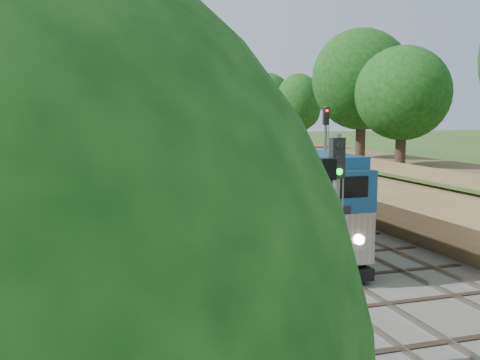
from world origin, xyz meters
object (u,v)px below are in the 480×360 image
object	(u,v)px
signal_platform	(336,224)
signal_farside	(325,147)
signal_gantry	(170,125)
lamppost_mid	(325,285)
lamppost_far	(223,214)
train	(149,146)

from	to	relation	value
signal_platform	signal_farside	world-z (taller)	signal_farside
signal_gantry	lamppost_mid	size ratio (longest dim) A/B	1.71
lamppost_far	signal_farside	xyz separation A→B (m)	(9.66, 11.29, 1.59)
signal_gantry	train	xyz separation A→B (m)	(-2.47, 0.60, -2.56)
signal_gantry	signal_platform	size ratio (longest dim) A/B	1.56
lamppost_far	signal_platform	xyz separation A→B (m)	(0.56, -7.75, 1.15)
train	signal_farside	world-z (taller)	signal_farside
train	lamppost_mid	bearing A→B (deg)	-93.74
train	lamppost_far	xyz separation A→B (m)	(-3.46, -46.35, 0.27)
signal_platform	train	bearing A→B (deg)	86.93
lamppost_far	lamppost_mid	bearing A→B (deg)	-90.91
signal_platform	lamppost_mid	bearing A→B (deg)	-127.21
signal_farside	lamppost_mid	bearing A→B (deg)	-116.15
lamppost_mid	signal_farside	distance (m)	22.29
signal_farside	lamppost_far	bearing A→B (deg)	-130.56
signal_platform	signal_farside	xyz separation A→B (m)	(9.10, 19.04, 0.44)
lamppost_mid	signal_platform	size ratio (longest dim) A/B	0.91
train	signal_platform	size ratio (longest dim) A/B	18.50
signal_gantry	signal_farside	bearing A→B (deg)	-83.83
lamppost_mid	signal_gantry	bearing A→B (deg)	83.64
signal_gantry	train	distance (m)	3.61
train	lamppost_far	world-z (taller)	lamppost_far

